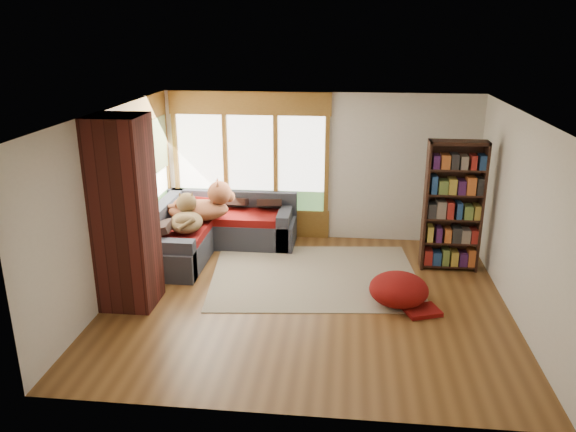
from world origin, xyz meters
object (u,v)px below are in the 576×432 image
(bookshelf, at_px, (453,207))
(pouf, at_px, (399,289))
(dog_brindle, at_px, (186,217))
(brick_chimney, at_px, (125,214))
(area_rug, at_px, (314,276))
(dog_tan, at_px, (204,205))
(sectional_sofa, at_px, (201,232))

(bookshelf, xyz_separation_m, pouf, (-0.88, -1.32, -0.79))
(pouf, distance_m, dog_brindle, 3.50)
(brick_chimney, bearing_deg, bookshelf, 20.18)
(area_rug, relative_size, dog_tan, 2.72)
(dog_tan, bearing_deg, dog_brindle, -123.38)
(area_rug, height_order, bookshelf, bookshelf)
(sectional_sofa, bearing_deg, pouf, -24.75)
(area_rug, distance_m, dog_brindle, 2.23)
(brick_chimney, bearing_deg, pouf, 5.39)
(brick_chimney, relative_size, bookshelf, 1.27)
(sectional_sofa, height_order, bookshelf, bookshelf)
(bookshelf, xyz_separation_m, dog_brindle, (-4.15, -0.21, -0.26))
(bookshelf, bearing_deg, dog_tan, 176.21)
(pouf, relative_size, dog_brindle, 0.88)
(bookshelf, bearing_deg, dog_brindle, -177.16)
(sectional_sofa, bearing_deg, dog_tan, -44.73)
(sectional_sofa, height_order, dog_tan, dog_tan)
(area_rug, bearing_deg, bookshelf, 14.42)
(brick_chimney, bearing_deg, dog_brindle, 75.11)
(area_rug, bearing_deg, pouf, -33.09)
(pouf, relative_size, dog_tan, 0.71)
(brick_chimney, xyz_separation_m, dog_brindle, (0.39, 1.46, -0.53))
(brick_chimney, relative_size, area_rug, 0.83)
(pouf, xyz_separation_m, dog_tan, (-3.11, 1.59, 0.59))
(dog_tan, bearing_deg, pouf, -41.38)
(sectional_sofa, relative_size, pouf, 2.71)
(sectional_sofa, xyz_separation_m, area_rug, (2.01, -0.91, -0.30))
(pouf, bearing_deg, dog_brindle, 161.18)
(bookshelf, bearing_deg, pouf, -123.50)
(pouf, height_order, dog_brindle, dog_brindle)
(brick_chimney, xyz_separation_m, sectional_sofa, (0.45, 2.05, -1.00))
(bookshelf, distance_m, dog_brindle, 4.16)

